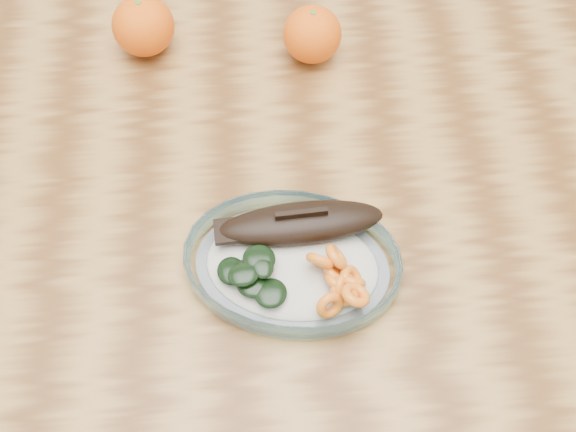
{
  "coord_description": "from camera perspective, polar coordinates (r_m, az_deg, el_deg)",
  "views": [
    {
      "loc": [
        0.03,
        -0.53,
        1.49
      ],
      "look_at": [
        0.07,
        -0.08,
        0.77
      ],
      "focal_mm": 45.0,
      "sensor_mm": 36.0,
      "label": 1
    }
  ],
  "objects": [
    {
      "name": "ground",
      "position": [
        1.58,
        -2.85,
        -12.58
      ],
      "size": [
        3.0,
        3.0,
        0.0
      ],
      "primitive_type": "plane",
      "color": "slate",
      "rests_on": "ground"
    },
    {
      "name": "dining_table",
      "position": [
        0.99,
        -4.43,
        0.14
      ],
      "size": [
        1.2,
        0.8,
        0.75
      ],
      "color": "#5C3515",
      "rests_on": "ground"
    },
    {
      "name": "plated_meal",
      "position": [
        0.82,
        0.39,
        -3.54
      ],
      "size": [
        0.53,
        0.53,
        0.08
      ],
      "rotation": [
        0.0,
        0.0,
        -0.22
      ],
      "color": "white",
      "rests_on": "dining_table"
    },
    {
      "name": "orange_left",
      "position": [
        1.04,
        -11.37,
        14.51
      ],
      "size": [
        0.08,
        0.08,
        0.08
      ],
      "primitive_type": "sphere",
      "color": "#DE3804",
      "rests_on": "dining_table"
    },
    {
      "name": "orange_right",
      "position": [
        1.01,
        1.93,
        14.14
      ],
      "size": [
        0.08,
        0.08,
        0.08
      ],
      "primitive_type": "sphere",
      "color": "#DE3804",
      "rests_on": "dining_table"
    }
  ]
}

